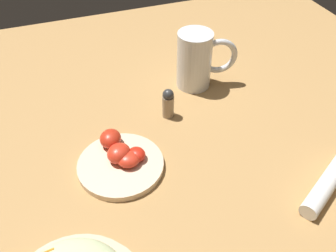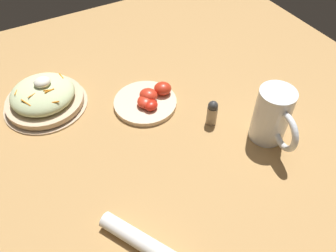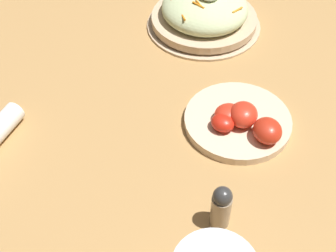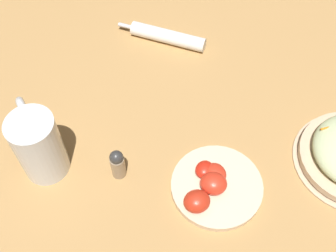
{
  "view_description": "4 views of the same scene",
  "coord_description": "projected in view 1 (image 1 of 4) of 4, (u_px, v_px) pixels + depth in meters",
  "views": [
    {
      "loc": [
        0.47,
        -0.22,
        0.55
      ],
      "look_at": [
        -0.03,
        -0.04,
        0.07
      ],
      "focal_mm": 39.49,
      "sensor_mm": 36.0,
      "label": 1
    },
    {
      "loc": [
        0.25,
        0.48,
        0.64
      ],
      "look_at": [
        -0.01,
        0.01,
        0.06
      ],
      "focal_mm": 36.11,
      "sensor_mm": 36.0,
      "label": 2
    },
    {
      "loc": [
        -0.38,
        0.27,
        0.56
      ],
      "look_at": [
        -0.0,
        -0.01,
        0.06
      ],
      "focal_mm": 51.67,
      "sensor_mm": 36.0,
      "label": 3
    },
    {
      "loc": [
        -0.32,
        -0.35,
        0.72
      ],
      "look_at": [
        -0.03,
        -0.01,
        0.06
      ],
      "focal_mm": 45.52,
      "sensor_mm": 36.0,
      "label": 4
    }
  ],
  "objects": [
    {
      "name": "salt_shaker",
      "position": [
        168.0,
        103.0,
        0.83
      ],
      "size": [
        0.03,
        0.03,
        0.07
      ],
      "color": "gray",
      "rests_on": "ground_plane"
    },
    {
      "name": "napkin_roll",
      "position": [
        329.0,
        182.0,
        0.69
      ],
      "size": [
        0.12,
        0.2,
        0.03
      ],
      "color": "white",
      "rests_on": "ground_plane"
    },
    {
      "name": "beer_mug",
      "position": [
        196.0,
        63.0,
        0.91
      ],
      "size": [
        0.09,
        0.15,
        0.14
      ],
      "color": "white",
      "rests_on": "ground_plane"
    },
    {
      "name": "ground_plane",
      "position": [
        189.0,
        157.0,
        0.76
      ],
      "size": [
        1.43,
        1.43,
        0.0
      ],
      "primitive_type": "plane",
      "color": "#B2844C"
    },
    {
      "name": "tomato_plate",
      "position": [
        121.0,
        160.0,
        0.73
      ],
      "size": [
        0.17,
        0.17,
        0.05
      ],
      "color": "beige",
      "rests_on": "ground_plane"
    }
  ]
}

